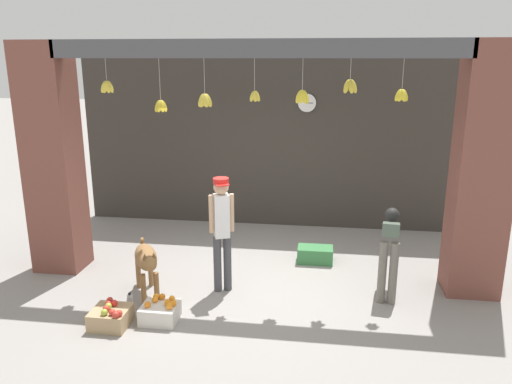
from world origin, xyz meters
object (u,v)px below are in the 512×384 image
Objects in this scene: produce_box_green at (315,255)px; water_bottle at (130,303)px; shopkeeper at (222,226)px; fruit_crate_apples at (111,317)px; dog at (146,260)px; worker_stooping at (390,244)px; fruit_crate_oranges at (160,312)px; wall_clock at (307,103)px.

water_bottle is at bearing -139.85° from produce_box_green.
fruit_crate_apples is at bearing 23.48° from shopkeeper.
shopkeeper is 2.92× the size of produce_box_green.
water_bottle is (0.10, 0.37, -0.00)m from fruit_crate_apples.
dog is at bearing -146.07° from produce_box_green.
fruit_crate_apples is at bearing -150.78° from worker_stooping.
worker_stooping is at bearing 21.23° from fruit_crate_oranges.
water_bottle reaches higher than produce_box_green.
produce_box_green is (1.85, 2.11, -0.00)m from fruit_crate_oranges.
produce_box_green is 2.83m from wall_clock.
shopkeeper is 2.27m from worker_stooping.
water_bottle is (-2.31, -1.95, -0.00)m from produce_box_green.
produce_box_green is (1.25, 1.18, -0.83)m from shopkeeper.
worker_stooping is 2.53× the size of fruit_crate_oranges.
fruit_crate_apples is (-0.18, -0.81, -0.40)m from dog.
fruit_crate_oranges is (0.38, -0.61, -0.41)m from dog.
water_bottle is at bearing -155.91° from worker_stooping.
shopkeeper reaches higher than produce_box_green.
dog is 0.59× the size of shopkeeper.
produce_box_green is 2.12× the size of water_bottle.
fruit_crate_apples is at bearing -105.39° from water_bottle.
fruit_crate_oranges is 1.27× the size of wall_clock.
dog is at bearing 80.15° from water_bottle.
dog is 1.73× the size of produce_box_green.
worker_stooping is (3.23, 0.50, 0.22)m from dog.
shopkeeper is at bearing -108.98° from wall_clock.
water_bottle is (-0.46, 0.17, -0.00)m from fruit_crate_oranges.
dog is 0.86× the size of worker_stooping.
shopkeeper is 1.91m from produce_box_green.
fruit_crate_oranges is 1.00× the size of fruit_crate_apples.
fruit_crate_apples is at bearing -118.09° from wall_clock.
worker_stooping is 3.12m from fruit_crate_oranges.
wall_clock is at bearing 98.56° from produce_box_green.
produce_box_green is (2.23, 1.50, -0.41)m from dog.
water_bottle is (-1.05, -0.76, -0.83)m from shopkeeper.
worker_stooping is at bearing -45.07° from produce_box_green.
fruit_crate_oranges reaches higher than water_bottle.
produce_box_green is at bearing 40.15° from water_bottle.
shopkeeper reaches higher than dog.
produce_box_green is at bearing 143.14° from worker_stooping.
dog is 0.61m from water_bottle.
dog is at bearing 121.68° from fruit_crate_oranges.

